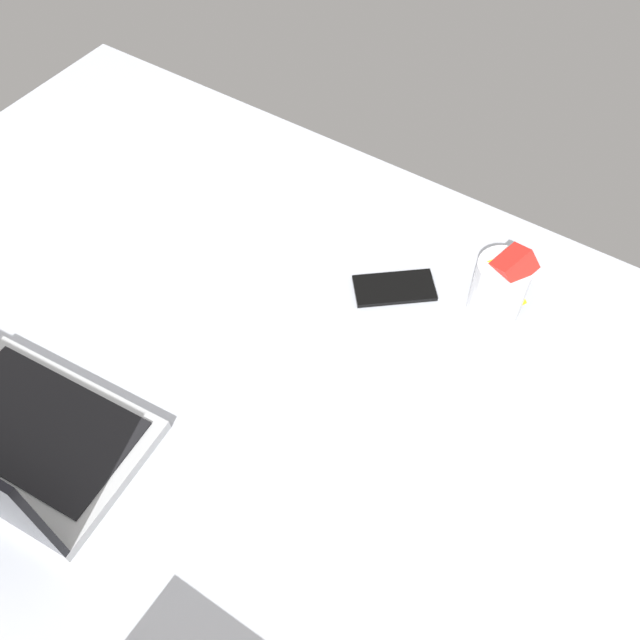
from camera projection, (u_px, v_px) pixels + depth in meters
bed_mattress at (222, 476)px, 109.23cm from camera, size 180.00×140.00×18.00cm
laptop at (11, 444)px, 97.80cm from camera, size 34.80×25.67×23.00cm
snack_cup at (501, 286)px, 113.11cm from camera, size 9.48×9.05×14.86cm
cell_phone at (394, 288)px, 120.21cm from camera, size 15.11×14.18×0.80cm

